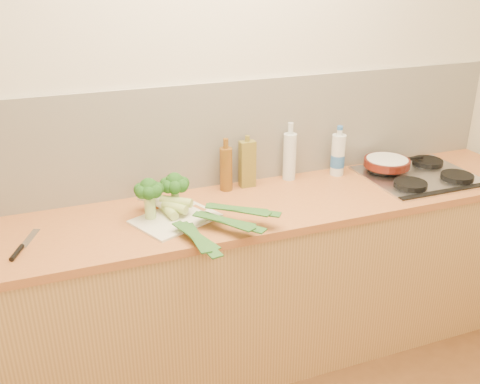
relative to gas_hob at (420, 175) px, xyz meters
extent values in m
plane|color=beige|center=(-1.02, 0.30, 0.39)|extent=(3.50, 0.00, 3.50)
cube|color=silver|center=(-1.02, 0.29, 0.26)|extent=(3.20, 0.02, 0.54)
cube|color=tan|center=(-1.02, 0.00, -0.48)|extent=(3.20, 0.60, 0.86)
cube|color=#B47135|center=(-1.02, 0.00, -0.03)|extent=(3.20, 0.62, 0.04)
cube|color=silver|center=(0.00, 0.00, -0.01)|extent=(0.58, 0.50, 0.01)
cube|color=black|center=(0.00, -0.23, 0.00)|extent=(0.58, 0.04, 0.01)
cylinder|color=black|center=(-0.15, -0.12, 0.01)|extent=(0.17, 0.17, 0.03)
cylinder|color=black|center=(0.15, -0.12, 0.01)|extent=(0.17, 0.17, 0.03)
cylinder|color=black|center=(-0.15, 0.12, 0.01)|extent=(0.17, 0.17, 0.03)
cylinder|color=black|center=(0.15, 0.12, 0.01)|extent=(0.17, 0.17, 0.03)
cube|color=silver|center=(-1.37, -0.03, -0.01)|extent=(0.43, 0.38, 0.01)
cylinder|color=#A7C874|center=(-1.48, 0.01, 0.05)|extent=(0.05, 0.05, 0.10)
sphere|color=#15360E|center=(-1.48, 0.01, 0.15)|extent=(0.08, 0.08, 0.08)
sphere|color=#15360E|center=(-1.44, 0.01, 0.14)|extent=(0.06, 0.06, 0.06)
sphere|color=#15360E|center=(-1.45, 0.04, 0.14)|extent=(0.06, 0.06, 0.06)
sphere|color=#15360E|center=(-1.49, 0.05, 0.14)|extent=(0.06, 0.06, 0.06)
sphere|color=#15360E|center=(-1.51, 0.02, 0.14)|extent=(0.06, 0.06, 0.06)
sphere|color=#15360E|center=(-1.51, -0.01, 0.14)|extent=(0.06, 0.06, 0.06)
sphere|color=#15360E|center=(-1.49, -0.03, 0.14)|extent=(0.06, 0.06, 0.06)
sphere|color=#15360E|center=(-1.45, -0.02, 0.14)|extent=(0.06, 0.06, 0.06)
cylinder|color=#A7C874|center=(-1.34, 0.07, 0.04)|extent=(0.04, 0.04, 0.08)
sphere|color=#15360E|center=(-1.34, 0.07, 0.13)|extent=(0.08, 0.08, 0.08)
sphere|color=#15360E|center=(-1.30, 0.07, 0.12)|extent=(0.06, 0.06, 0.06)
sphere|color=#15360E|center=(-1.32, 0.10, 0.12)|extent=(0.06, 0.06, 0.06)
sphere|color=#15360E|center=(-1.35, 0.11, 0.12)|extent=(0.06, 0.06, 0.06)
sphere|color=#15360E|center=(-1.38, 0.09, 0.12)|extent=(0.06, 0.06, 0.06)
sphere|color=#15360E|center=(-1.38, 0.06, 0.12)|extent=(0.06, 0.06, 0.06)
sphere|color=#15360E|center=(-1.35, 0.04, 0.12)|extent=(0.06, 0.06, 0.06)
sphere|color=#15360E|center=(-1.32, 0.04, 0.12)|extent=(0.06, 0.06, 0.06)
cylinder|color=white|center=(-1.42, 0.14, 0.02)|extent=(0.06, 0.13, 0.04)
cylinder|color=#A4BD5E|center=(-1.40, 0.01, 0.02)|extent=(0.07, 0.16, 0.04)
cube|color=#1A4518|center=(-1.35, -0.28, 0.02)|extent=(0.05, 0.30, 0.02)
cube|color=#1A4518|center=(-1.34, -0.30, 0.02)|extent=(0.10, 0.34, 0.01)
cube|color=#1A4518|center=(-1.35, -0.27, 0.02)|extent=(0.14, 0.28, 0.02)
cylinder|color=white|center=(-1.43, 0.08, 0.04)|extent=(0.09, 0.10, 0.04)
cylinder|color=#A4BD5E|center=(-1.37, -0.01, 0.04)|extent=(0.11, 0.13, 0.04)
cube|color=#1A4518|center=(-1.20, -0.22, 0.04)|extent=(0.18, 0.29, 0.02)
cube|color=#1A4518|center=(-1.18, -0.24, 0.04)|extent=(0.25, 0.30, 0.01)
cube|color=#1A4518|center=(-1.20, -0.21, 0.04)|extent=(0.24, 0.22, 0.02)
cylinder|color=white|center=(-1.46, 0.10, 0.05)|extent=(0.12, 0.11, 0.04)
cylinder|color=#A4BD5E|center=(-1.35, 0.02, 0.05)|extent=(0.15, 0.13, 0.04)
cube|color=#1A4518|center=(-1.12, -0.17, 0.05)|extent=(0.23, 0.25, 0.02)
cube|color=#1A4518|center=(-1.10, -0.18, 0.06)|extent=(0.30, 0.25, 0.01)
cube|color=#1A4518|center=(-1.12, -0.16, 0.06)|extent=(0.27, 0.17, 0.02)
cube|color=silver|center=(-2.00, 0.02, -0.01)|extent=(0.09, 0.16, 0.00)
cylinder|color=black|center=(-2.05, -0.11, 0.00)|extent=(0.06, 0.11, 0.02)
cylinder|color=#4E150D|center=(-0.13, 0.12, 0.04)|extent=(0.25, 0.25, 0.04)
cylinder|color=beige|center=(-0.13, 0.12, 0.07)|extent=(0.22, 0.22, 0.00)
cube|color=black|center=(0.05, 0.13, 0.04)|extent=(0.13, 0.02, 0.02)
cube|color=olive|center=(-0.92, 0.22, 0.11)|extent=(0.08, 0.05, 0.25)
cylinder|color=olive|center=(-0.92, 0.22, 0.25)|extent=(0.02, 0.02, 0.03)
cylinder|color=silver|center=(-0.67, 0.24, 0.11)|extent=(0.07, 0.07, 0.25)
cylinder|color=silver|center=(-0.67, 0.24, 0.27)|extent=(0.03, 0.03, 0.06)
cylinder|color=brown|center=(-1.04, 0.21, 0.10)|extent=(0.06, 0.06, 0.23)
cylinder|color=brown|center=(-1.04, 0.21, 0.24)|extent=(0.03, 0.03, 0.05)
cylinder|color=silver|center=(-0.40, 0.20, 0.10)|extent=(0.08, 0.08, 0.23)
cylinder|color=silver|center=(-0.40, 0.20, 0.23)|extent=(0.03, 0.03, 0.03)
cylinder|color=#2D60AA|center=(-0.40, 0.20, 0.06)|extent=(0.08, 0.08, 0.07)
camera|label=1|loc=(-1.87, -2.17, 1.08)|focal=40.00mm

